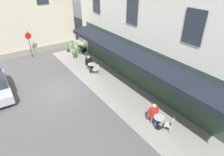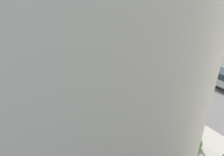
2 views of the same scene
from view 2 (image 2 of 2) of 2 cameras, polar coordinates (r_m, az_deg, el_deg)
The scene contains 14 objects.
ground_plane at distance 16.11m, azimuth 17.72°, elevation -3.07°, with size 70.00×70.00×0.00m, color #565456.
sidewalk_cafe_terrace at distance 16.29m, azimuth 1.10°, elevation -1.47°, with size 20.50×3.20×0.01m, color gray.
cafe_table_near_entrance at distance 19.02m, azimuth -3.36°, elevation 4.07°, with size 0.60×0.60×0.75m.
cafe_chair_cream_kerbside at distance 18.45m, azimuth -2.63°, elevation 3.61°, with size 0.44×0.44×0.91m.
cafe_chair_cream_back_row at distance 19.38m, azimuth -4.85°, elevation 4.60°, with size 0.53×0.53×0.91m.
cafe_table_mid_terrace at distance 13.16m, azimuth 12.04°, elevation -6.51°, with size 0.60×0.60×0.75m.
cafe_chair_cream_facing_street at distance 12.72m, azimuth 13.80°, elevation -7.58°, with size 0.43×0.43×0.91m.
cafe_chair_cream_corner_right at distance 13.47m, azimuth 10.01°, elevation -5.26°, with size 0.45×0.45×0.91m.
seated_patron_in_red at distance 18.59m, azimuth -2.89°, elevation 4.26°, with size 0.57×0.66×1.30m.
seated_companion_in_black at distance 12.78m, azimuth 13.26°, elevation -6.56°, with size 0.56×0.66×1.31m.
potted_plant_mid_terrace at distance 10.39m, azimuth 24.16°, elevation -18.04°, with size 0.63×0.63×0.90m.
potted_plant_by_steps at distance 11.29m, azimuth 24.06°, elevation -14.24°, with size 0.52×0.52×0.86m.
potted_plant_entrance_left at distance 11.58m, azimuth 16.41°, elevation -11.42°, with size 0.33×0.33×1.15m.
parked_car_silver at distance 17.96m, azimuth 31.00°, elevation -0.15°, with size 4.33×1.86×1.33m.
Camera 2 is at (9.14, -11.13, 7.21)m, focal length 29.77 mm.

